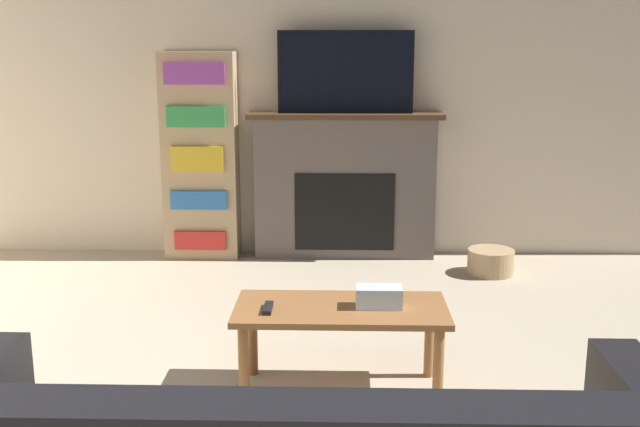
# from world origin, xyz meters

# --- Properties ---
(wall_back) EXTENTS (6.71, 0.06, 2.70)m
(wall_back) POSITION_xyz_m (0.00, 4.61, 1.35)
(wall_back) COLOR beige
(wall_back) RESTS_ON ground_plane
(fireplace) EXTENTS (1.51, 0.28, 1.15)m
(fireplace) POSITION_xyz_m (0.29, 4.47, 0.58)
(fireplace) COLOR #605651
(fireplace) RESTS_ON ground_plane
(tv) EXTENTS (1.04, 0.03, 0.62)m
(tv) POSITION_xyz_m (0.29, 4.45, 1.46)
(tv) COLOR black
(tv) RESTS_ON fireplace
(coffee_table) EXTENTS (1.02, 0.48, 0.44)m
(coffee_table) POSITION_xyz_m (0.26, 2.05, 0.37)
(coffee_table) COLOR brown
(coffee_table) RESTS_ON ground_plane
(tissue_box) EXTENTS (0.22, 0.12, 0.10)m
(tissue_box) POSITION_xyz_m (0.44, 2.05, 0.49)
(tissue_box) COLOR silver
(tissue_box) RESTS_ON coffee_table
(remote_control) EXTENTS (0.04, 0.15, 0.02)m
(remote_control) POSITION_xyz_m (-0.08, 1.99, 0.45)
(remote_control) COLOR black
(remote_control) RESTS_ON coffee_table
(bookshelf) EXTENTS (0.58, 0.29, 1.61)m
(bookshelf) POSITION_xyz_m (-0.84, 4.45, 0.81)
(bookshelf) COLOR tan
(bookshelf) RESTS_ON ground_plane
(storage_basket) EXTENTS (0.34, 0.34, 0.18)m
(storage_basket) POSITION_xyz_m (1.37, 4.02, 0.09)
(storage_basket) COLOR tan
(storage_basket) RESTS_ON ground_plane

